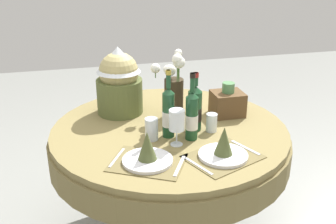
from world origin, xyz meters
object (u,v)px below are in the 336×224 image
Objects in this scene: flower_vase at (173,88)px; wine_bottle_right at (195,108)px; dining_table at (169,147)px; wine_bottle_left at (168,112)px; place_setting_left at (147,154)px; gift_tub_back_left at (119,79)px; tumbler_mid at (152,129)px; tumbler_near_left at (212,123)px; wine_glass_left at (177,121)px; wine_bottle_centre at (192,115)px; place_setting_right at (223,149)px; woven_basket_side_right at (227,102)px.

flower_vase reaches higher than wine_bottle_right.
dining_table is 0.28m from wine_bottle_left.
place_setting_left is 1.03× the size of gift_tub_back_left.
tumbler_near_left is at bearing 3.76° from tumbler_mid.
wine_glass_left reaches higher than dining_table.
wine_glass_left is 0.47× the size of gift_tub_back_left.
flower_vase is at bearing 63.10° from place_setting_left.
dining_table is 0.45m from place_setting_left.
gift_tub_back_left is (-0.31, 0.46, 0.08)m from wine_bottle_centre.
gift_tub_back_left is at bearing 93.49° from place_setting_left.
wine_bottle_centre reaches higher than tumbler_mid.
gift_tub_back_left is at bearing 120.39° from place_setting_right.
place_setting_left is at bearing -106.28° from tumbler_mid.
dining_table is 0.34m from flower_vase.
wine_glass_left is at bearing -101.78° from flower_vase.
wine_bottle_centre is 0.12m from wine_bottle_right.
place_setting_right is at bearing -44.97° from wine_glass_left.
wine_bottle_centre is 1.88× the size of wine_glass_left.
place_setting_left is 3.54× the size of tumbler_mid.
woven_basket_side_right is at bearing 38.31° from place_setting_left.
wine_bottle_centre is at bearing -86.43° from flower_vase.
wine_bottle_left is 0.13m from wine_bottle_centre.
tumbler_near_left is 0.26m from woven_basket_side_right.
place_setting_right reaches higher than tumbler_near_left.
flower_vase is at bearing 93.57° from wine_bottle_centre.
wine_bottle_right is at bearing -26.13° from dining_table.
dining_table is 0.29m from tumbler_near_left.
gift_tub_back_left reaches higher than place_setting_right.
flower_vase is 0.35m from tumbler_mid.
woven_basket_side_right is at bearing 40.74° from wine_bottle_centre.
gift_tub_back_left is 2.03× the size of woven_basket_side_right.
place_setting_left and place_setting_right have the same top height.
wine_glass_left is at bearing -39.10° from tumbler_mid.
flower_vase is 0.22m from wine_bottle_right.
gift_tub_back_left reaches higher than wine_bottle_right.
wine_bottle_right reaches higher than place_setting_right.
dining_table is 3.20× the size of place_setting_left.
wine_bottle_right is (-0.04, 0.34, 0.08)m from place_setting_right.
woven_basket_side_right reaches higher than place_setting_right.
flower_vase is 1.11× the size of wine_bottle_left.
wine_bottle_centre reaches higher than wine_bottle_right.
tumbler_mid is at bearing -169.85° from wine_bottle_left.
gift_tub_back_left is (-0.24, 0.29, 0.34)m from dining_table.
place_setting_right is 0.26m from wine_bottle_centre.
dining_table is at bearing 61.40° from place_setting_left.
place_setting_right is at bearing -98.73° from tumbler_near_left.
woven_basket_side_right reaches higher than place_setting_left.
wine_glass_left reaches higher than place_setting_right.
dining_table is 3.66× the size of wine_bottle_left.
place_setting_left is at bearing -118.60° from dining_table.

